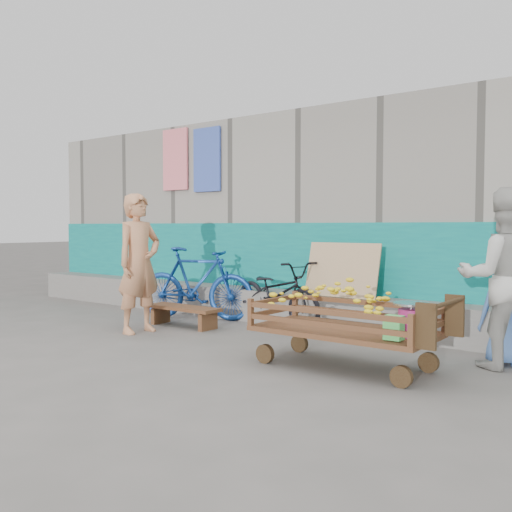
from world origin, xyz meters
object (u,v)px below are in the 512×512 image
Objects in this scene: banana_cart at (341,312)px; woman at (504,278)px; vendor_man at (139,263)px; child at (506,313)px; bicycle_dark at (277,294)px; bicycle_blue at (196,283)px; bench at (183,312)px.

woman reaches higher than banana_cart.
vendor_man reaches higher than banana_cart.
vendor_man is 1.73× the size of child.
child is 0.60× the size of bicycle_dark.
bicycle_blue reaches higher than banana_cart.
bicycle_blue is at bearing 114.76° from bicycle_dark.
bench is 0.64× the size of woman.
bicycle_blue is at bearing 158.20° from banana_cart.
vendor_man is 1.03× the size of woman.
child is 0.58× the size of bicycle_blue.
banana_cart is 3.28m from bicycle_blue.
vendor_man is 4.25m from woman.
vendor_man is at bearing 164.44° from bicycle_blue.
bicycle_dark is (-2.98, 0.37, -0.06)m from child.
vendor_man is (-0.15, -0.64, 0.68)m from bench.
bicycle_blue is (-4.28, 0.30, -0.34)m from woman.
banana_cart is 2.26m from bicycle_dark.
bench is 1.28m from bicycle_dark.
woman is at bearing -83.57° from bicycle_dark.
bench is 1.08× the size of child.
woman is 3.05m from bicycle_dark.
vendor_man is 1.01× the size of bicycle_blue.
child is (4.00, 0.36, 0.31)m from bench.
vendor_man is at bearing -12.87° from child.
bench is at bearing -21.08° from woman.
woman is 0.98× the size of bicycle_blue.
bicycle_dark is at bearing 35.82° from bench.
bench is at bearing 166.20° from banana_cart.
vendor_man is at bearing 155.45° from bicycle_dark.
banana_cart is 2.87m from bench.
vendor_man is 1.23m from bicycle_blue.
bicycle_blue reaches higher than child.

